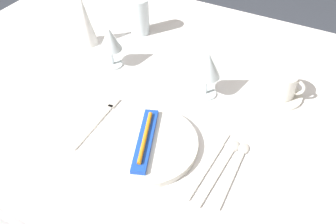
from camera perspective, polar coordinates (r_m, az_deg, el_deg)
ground_plane at (r=1.66m, az=2.80°, el=-17.10°), size 6.00×6.00×0.00m
dining_table at (r=1.14m, az=3.90°, el=-0.33°), size 1.80×1.11×0.74m
dinner_plate at (r=0.93m, az=-3.52°, el=-4.96°), size 0.27×0.27×0.02m
toothbrush_package at (r=0.91m, az=-3.56°, el=-4.26°), size 0.11×0.21×0.02m
fork_outer at (r=1.01m, az=-10.74°, el=-1.22°), size 0.03×0.21×0.00m
dinner_knife at (r=0.89m, az=6.10°, el=-8.29°), size 0.02×0.23×0.00m
spoon_soup at (r=0.90m, az=8.64°, el=-7.92°), size 0.03×0.22×0.01m
spoon_dessert at (r=0.90m, az=10.57°, el=-8.23°), size 0.03×0.21×0.01m
saucer_left at (r=1.12m, az=16.80°, el=2.58°), size 0.14×0.14×0.01m
coffee_cup_left at (r=1.09m, az=17.32°, el=4.20°), size 0.11×0.08×0.07m
wine_glass_centre at (r=1.02m, az=6.24°, el=7.09°), size 0.07×0.07×0.15m
wine_glass_left at (r=1.16m, az=-9.04°, el=10.95°), size 0.07×0.07×0.14m
drink_tumbler at (r=1.34m, az=-4.45°, el=14.35°), size 0.07×0.07×0.13m
napkin_folded at (r=1.29m, az=-12.94°, el=13.77°), size 0.07×0.07×0.18m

